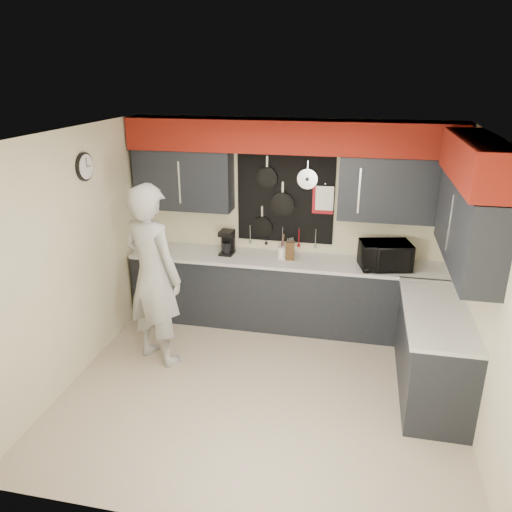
% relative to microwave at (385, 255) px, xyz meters
% --- Properties ---
extents(ground, '(4.00, 4.00, 0.00)m').
position_rel_microwave_xyz_m(ground, '(-1.20, -1.38, -1.08)').
color(ground, '#B8A18F').
rests_on(ground, ground).
extents(back_wall_assembly, '(4.00, 0.36, 2.60)m').
position_rel_microwave_xyz_m(back_wall_assembly, '(-1.19, 0.22, 0.93)').
color(back_wall_assembly, beige).
rests_on(back_wall_assembly, ground).
extents(right_wall_assembly, '(0.36, 3.50, 2.60)m').
position_rel_microwave_xyz_m(right_wall_assembly, '(0.65, -1.11, 0.86)').
color(right_wall_assembly, beige).
rests_on(right_wall_assembly, ground).
extents(left_wall_assembly, '(0.05, 3.50, 2.60)m').
position_rel_microwave_xyz_m(left_wall_assembly, '(-3.20, -1.36, 0.25)').
color(left_wall_assembly, beige).
rests_on(left_wall_assembly, ground).
extents(base_cabinets, '(3.95, 2.20, 0.92)m').
position_rel_microwave_xyz_m(base_cabinets, '(-0.71, -0.25, -0.62)').
color(base_cabinets, black).
rests_on(base_cabinets, ground).
extents(microwave, '(0.65, 0.51, 0.32)m').
position_rel_microwave_xyz_m(microwave, '(0.00, 0.00, 0.00)').
color(microwave, black).
rests_on(microwave, base_cabinets).
extents(knife_block, '(0.11, 0.11, 0.23)m').
position_rel_microwave_xyz_m(knife_block, '(-1.13, 0.05, -0.04)').
color(knife_block, '#322110').
rests_on(knife_block, base_cabinets).
extents(utensil_crock, '(0.11, 0.11, 0.14)m').
position_rel_microwave_xyz_m(utensil_crock, '(-1.24, 0.08, -0.09)').
color(utensil_crock, white).
rests_on(utensil_crock, base_cabinets).
extents(coffee_maker, '(0.18, 0.22, 0.31)m').
position_rel_microwave_xyz_m(coffee_maker, '(-1.95, 0.10, 0.00)').
color(coffee_maker, black).
rests_on(coffee_maker, base_cabinets).
extents(person, '(0.89, 0.76, 2.06)m').
position_rel_microwave_xyz_m(person, '(-2.48, -1.03, -0.05)').
color(person, '#B5B5B3').
rests_on(person, ground).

